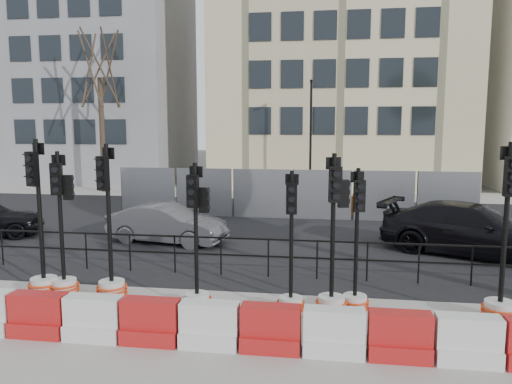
% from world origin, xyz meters
% --- Properties ---
extents(ground, '(120.00, 120.00, 0.00)m').
position_xyz_m(ground, '(0.00, 0.00, 0.00)').
color(ground, '#51514C').
rests_on(ground, ground).
extents(sidewalk_near, '(40.00, 6.00, 0.02)m').
position_xyz_m(sidewalk_near, '(0.00, -3.00, 0.01)').
color(sidewalk_near, gray).
rests_on(sidewalk_near, ground).
extents(road, '(40.00, 14.00, 0.03)m').
position_xyz_m(road, '(0.00, 7.00, 0.01)').
color(road, black).
rests_on(road, ground).
extents(sidewalk_far, '(40.00, 4.00, 0.02)m').
position_xyz_m(sidewalk_far, '(0.00, 16.00, 0.01)').
color(sidewalk_far, gray).
rests_on(sidewalk_far, ground).
extents(building_grey, '(11.00, 9.06, 14.00)m').
position_xyz_m(building_grey, '(-14.00, 21.99, 7.00)').
color(building_grey, gray).
rests_on(building_grey, ground).
extents(building_cream, '(15.00, 10.06, 18.00)m').
position_xyz_m(building_cream, '(2.00, 21.99, 9.00)').
color(building_cream, beige).
rests_on(building_cream, ground).
extents(kerb_railing, '(18.00, 0.04, 1.00)m').
position_xyz_m(kerb_railing, '(0.00, 1.20, 0.69)').
color(kerb_railing, black).
rests_on(kerb_railing, ground).
extents(heras_fencing, '(14.33, 1.72, 2.00)m').
position_xyz_m(heras_fencing, '(0.57, 9.86, 0.65)').
color(heras_fencing, gray).
rests_on(heras_fencing, ground).
extents(lamp_post_far, '(0.12, 0.56, 6.00)m').
position_xyz_m(lamp_post_far, '(0.50, 14.98, 3.22)').
color(lamp_post_far, black).
rests_on(lamp_post_far, ground).
extents(tree_bare_far, '(2.00, 2.00, 9.00)m').
position_xyz_m(tree_bare_far, '(-11.00, 15.50, 6.65)').
color(tree_bare_far, '#473828').
rests_on(tree_bare_far, ground).
extents(barrier_row, '(12.55, 0.50, 0.80)m').
position_xyz_m(barrier_row, '(-0.00, -2.80, 0.37)').
color(barrier_row, '#B7260E').
rests_on(barrier_row, ground).
extents(traffic_signal_a, '(0.69, 0.69, 3.49)m').
position_xyz_m(traffic_signal_a, '(-4.78, -0.85, 0.72)').
color(traffic_signal_a, silver).
rests_on(traffic_signal_a, ground).
extents(traffic_signal_b, '(0.64, 0.64, 3.22)m').
position_xyz_m(traffic_signal_b, '(-4.31, -0.79, 0.77)').
color(traffic_signal_b, silver).
rests_on(traffic_signal_b, ground).
extents(traffic_signal_c, '(0.67, 0.67, 3.39)m').
position_xyz_m(traffic_signal_c, '(-3.21, -0.80, 0.70)').
color(traffic_signal_c, silver).
rests_on(traffic_signal_c, ground).
extents(traffic_signal_d, '(0.60, 0.60, 3.05)m').
position_xyz_m(traffic_signal_d, '(-1.17, -1.21, 0.73)').
color(traffic_signal_d, silver).
rests_on(traffic_signal_d, ground).
extents(traffic_signal_e, '(0.57, 0.57, 2.91)m').
position_xyz_m(traffic_signal_e, '(0.73, -1.11, 0.60)').
color(traffic_signal_e, silver).
rests_on(traffic_signal_e, ground).
extents(traffic_signal_f, '(0.64, 0.64, 3.25)m').
position_xyz_m(traffic_signal_f, '(1.55, -1.05, 0.77)').
color(traffic_signal_f, silver).
rests_on(traffic_signal_f, ground).
extents(traffic_signal_g, '(0.58, 0.58, 2.95)m').
position_xyz_m(traffic_signal_g, '(2.02, -0.82, 0.61)').
color(traffic_signal_g, silver).
rests_on(traffic_signal_g, ground).
extents(traffic_signal_h, '(0.69, 0.69, 3.48)m').
position_xyz_m(traffic_signal_h, '(4.75, -0.96, 0.72)').
color(traffic_signal_h, silver).
rests_on(traffic_signal_h, ground).
extents(car_b, '(2.70, 4.31, 1.26)m').
position_xyz_m(car_b, '(-3.65, 4.36, 0.63)').
color(car_b, '#4B4A4F').
rests_on(car_b, ground).
extents(car_c, '(6.05, 6.80, 1.51)m').
position_xyz_m(car_c, '(5.60, 4.21, 0.75)').
color(car_c, black).
rests_on(car_c, ground).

